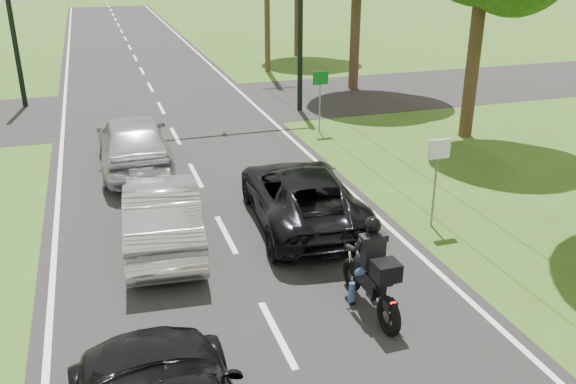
% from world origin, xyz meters
% --- Properties ---
extents(ground, '(140.00, 140.00, 0.00)m').
position_xyz_m(ground, '(0.00, 0.00, 0.00)').
color(ground, '#375217').
rests_on(ground, ground).
extents(road, '(8.00, 100.00, 0.01)m').
position_xyz_m(road, '(0.00, 10.00, 0.01)').
color(road, black).
rests_on(road, ground).
extents(cross_road, '(60.00, 7.00, 0.01)m').
position_xyz_m(cross_road, '(0.00, 16.00, 0.01)').
color(cross_road, black).
rests_on(cross_road, ground).
extents(motorcycle_rider, '(0.61, 2.16, 1.86)m').
position_xyz_m(motorcycle_rider, '(1.80, 0.14, 0.73)').
color(motorcycle_rider, black).
rests_on(motorcycle_rider, ground).
extents(dark_suv, '(2.67, 5.11, 1.37)m').
position_xyz_m(dark_suv, '(1.86, 4.12, 0.70)').
color(dark_suv, black).
rests_on(dark_suv, road).
extents(silver_sedan, '(1.92, 4.56, 1.47)m').
position_xyz_m(silver_sedan, '(-1.39, 3.93, 0.74)').
color(silver_sedan, '#ABABB0').
rests_on(silver_sedan, road).
extents(silver_suv, '(1.99, 4.90, 1.67)m').
position_xyz_m(silver_suv, '(-1.56, 9.10, 0.85)').
color(silver_suv, '#AEB3B7').
rests_on(silver_suv, road).
extents(traffic_signal, '(6.38, 0.44, 6.00)m').
position_xyz_m(traffic_signal, '(3.34, 14.00, 4.14)').
color(traffic_signal, black).
rests_on(traffic_signal, ground).
extents(signal_pole_far, '(0.20, 0.20, 6.00)m').
position_xyz_m(signal_pole_far, '(-5.20, 18.00, 3.00)').
color(signal_pole_far, black).
rests_on(signal_pole_far, ground).
extents(sign_white, '(0.55, 0.07, 2.12)m').
position_xyz_m(sign_white, '(4.70, 2.98, 1.60)').
color(sign_white, slate).
rests_on(sign_white, ground).
extents(sign_green, '(0.55, 0.07, 2.12)m').
position_xyz_m(sign_green, '(4.90, 10.98, 1.60)').
color(sign_green, slate).
rests_on(sign_green, ground).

